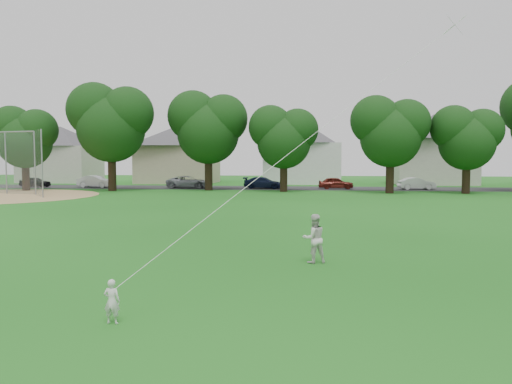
# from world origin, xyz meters

# --- Properties ---
(ground) EXTENTS (160.00, 160.00, 0.00)m
(ground) POSITION_xyz_m (0.00, 0.00, 0.00)
(ground) COLOR #135112
(ground) RESTS_ON ground
(street) EXTENTS (90.00, 7.00, 0.01)m
(street) POSITION_xyz_m (0.00, 42.00, 0.01)
(street) COLOR #2D2D30
(street) RESTS_ON ground
(toddler) EXTENTS (0.32, 0.21, 0.88)m
(toddler) POSITION_xyz_m (-2.75, -2.12, 0.44)
(toddler) COLOR silver
(toddler) RESTS_ON ground
(older_boy) EXTENTS (0.88, 0.79, 1.50)m
(older_boy) POSITION_xyz_m (1.17, 3.97, 0.75)
(older_boy) COLOR silver
(older_boy) RESTS_ON ground
(kite) EXTENTS (4.65, 4.61, 13.75)m
(kite) POSITION_xyz_m (1.50, 2.01, 4.11)
(kite) COLOR white
(kite) RESTS_ON ground
(baseball_backstop) EXTENTS (12.29, 4.70, 5.54)m
(baseball_backstop) POSITION_xyz_m (-26.29, 30.25, 2.77)
(baseball_backstop) COLOR gray
(baseball_backstop) RESTS_ON ground
(tree_row) EXTENTS (80.97, 8.75, 11.03)m
(tree_row) POSITION_xyz_m (4.16, 36.53, 6.42)
(tree_row) COLOR black
(tree_row) RESTS_ON ground
(parked_cars) EXTENTS (44.72, 2.40, 1.29)m
(parked_cars) POSITION_xyz_m (-8.62, 41.00, 0.63)
(parked_cars) COLOR black
(parked_cars) RESTS_ON ground
(house_row) EXTENTS (76.62, 13.86, 10.41)m
(house_row) POSITION_xyz_m (0.68, 52.00, 4.89)
(house_row) COLOR beige
(house_row) RESTS_ON ground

